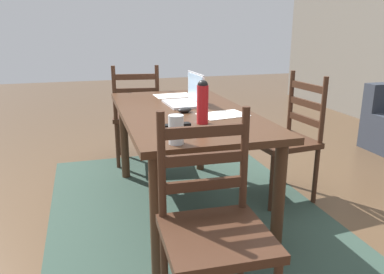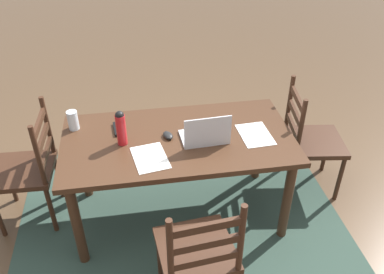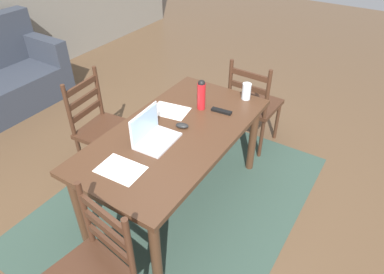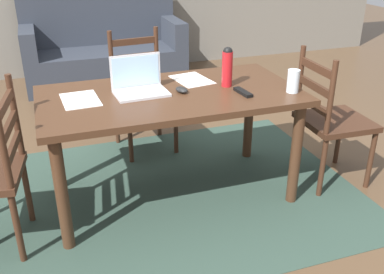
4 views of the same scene
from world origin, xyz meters
TOP-DOWN VIEW (x-y plane):
  - ground_plane at (0.00, 0.00)m, footprint 14.00×14.00m
  - area_rug at (0.00, 0.00)m, footprint 2.49×1.90m
  - dining_table at (0.00, 0.00)m, footprint 1.62×0.85m
  - chair_right_near at (1.10, -0.17)m, footprint 0.46×0.46m
  - chair_left_near at (-1.10, -0.18)m, footprint 0.50×0.50m
  - chair_far_head at (-0.00, 0.79)m, footprint 0.48×0.48m
  - laptop at (-0.18, 0.08)m, footprint 0.33×0.24m
  - water_bottle at (0.38, 0.01)m, footprint 0.07×0.07m
  - drinking_glass at (0.72, -0.24)m, footprint 0.08×0.08m
  - computer_mouse at (0.07, -0.02)m, footprint 0.09×0.11m
  - tv_remote at (0.42, -0.16)m, footprint 0.06×0.17m
  - paper_stack_left at (-0.54, 0.05)m, footprint 0.23×0.31m
  - paper_stack_right at (0.21, 0.20)m, footprint 0.26×0.33m

SIDE VIEW (x-z plane):
  - ground_plane at x=0.00m, z-range 0.00..0.00m
  - area_rug at x=0.00m, z-range 0.00..0.01m
  - chair_right_near at x=1.10m, z-range -0.01..0.94m
  - chair_left_near at x=-1.10m, z-range -0.01..0.94m
  - chair_far_head at x=0.00m, z-range -0.01..0.94m
  - dining_table at x=0.00m, z-range 0.27..1.01m
  - paper_stack_left at x=-0.54m, z-range 0.74..0.74m
  - paper_stack_right at x=0.21m, z-range 0.74..0.74m
  - tv_remote at x=0.42m, z-range 0.74..0.76m
  - computer_mouse at x=0.07m, z-range 0.74..0.77m
  - laptop at x=-0.18m, z-range 0.68..0.91m
  - drinking_glass at x=0.72m, z-range 0.74..0.88m
  - water_bottle at x=0.38m, z-range 0.74..1.00m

